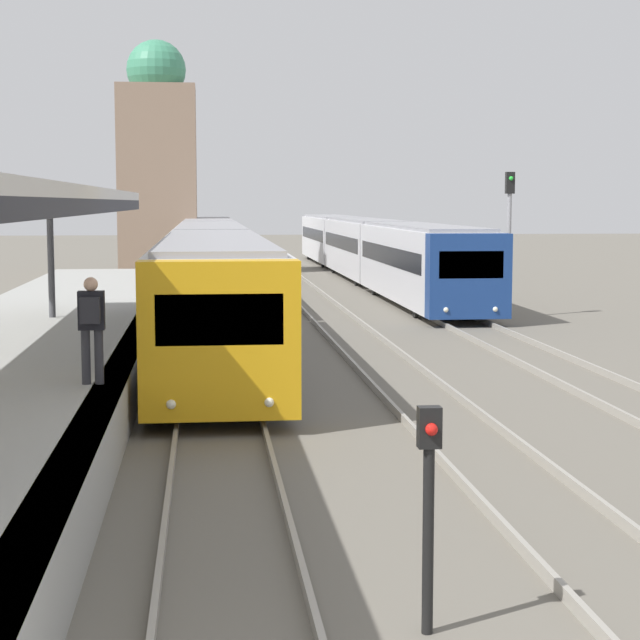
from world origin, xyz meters
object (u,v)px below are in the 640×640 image
(train_far, at_px, (366,246))
(signal_mast_far, at_px, (509,226))
(signal_post_near, at_px, (429,495))
(train_near, at_px, (211,260))
(person_on_platform, at_px, (91,321))

(train_far, xyz_separation_m, signal_mast_far, (1.94, -18.21, 1.36))
(train_far, xyz_separation_m, signal_post_near, (-6.05, -43.37, -0.40))
(train_near, height_order, signal_mast_far, signal_mast_far)
(signal_mast_far, bearing_deg, signal_post_near, -107.60)
(train_near, bearing_deg, signal_mast_far, -31.00)
(train_far, distance_m, signal_mast_far, 18.37)
(train_far, bearing_deg, person_on_platform, -105.23)
(train_near, bearing_deg, signal_post_near, -86.89)
(train_near, distance_m, signal_post_near, 31.02)
(train_near, distance_m, train_far, 14.62)
(person_on_platform, distance_m, train_far, 36.93)
(person_on_platform, xyz_separation_m, train_far, (9.70, 35.63, -0.30))
(person_on_platform, distance_m, signal_mast_far, 20.98)
(train_near, relative_size, signal_post_near, 22.59)
(signal_post_near, bearing_deg, train_near, 93.11)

